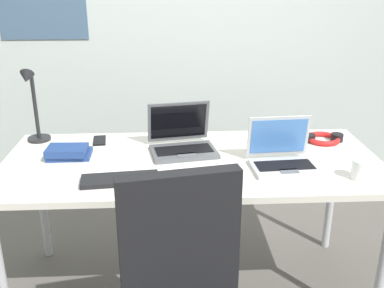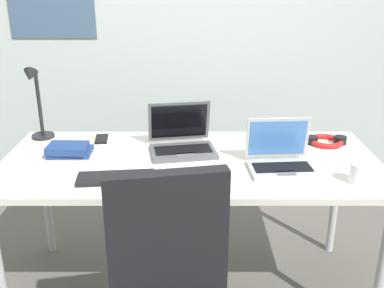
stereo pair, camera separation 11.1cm
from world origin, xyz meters
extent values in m
plane|color=#56514C|center=(0.00, 0.00, 0.00)|extent=(12.00, 12.00, 0.00)
cube|color=#B2BCB7|center=(0.00, 1.10, 1.30)|extent=(6.00, 0.12, 2.60)
cube|color=silver|center=(0.00, 0.00, 0.72)|extent=(1.80, 0.80, 0.03)
cylinder|color=#B2B5BA|center=(-0.84, -0.34, 0.35)|extent=(0.04, 0.04, 0.71)
cylinder|color=#B2B5BA|center=(0.84, -0.34, 0.35)|extent=(0.04, 0.04, 0.71)
cylinder|color=#B2B5BA|center=(-0.84, 0.34, 0.35)|extent=(0.04, 0.04, 0.71)
cylinder|color=#B2B5BA|center=(0.84, 0.34, 0.35)|extent=(0.04, 0.04, 0.71)
cylinder|color=black|center=(-0.80, 0.31, 0.75)|extent=(0.12, 0.12, 0.02)
cylinder|color=black|center=(-0.80, 0.31, 0.93)|extent=(0.02, 0.02, 0.34)
cylinder|color=black|center=(-0.80, 0.27, 1.10)|extent=(0.01, 0.08, 0.01)
cone|color=black|center=(-0.80, 0.23, 1.10)|extent=(0.07, 0.09, 0.09)
cube|color=#515459|center=(-0.04, 0.08, 0.75)|extent=(0.35, 0.27, 0.02)
cube|color=black|center=(-0.04, 0.08, 0.76)|extent=(0.29, 0.16, 0.00)
cube|color=#595B60|center=(-0.02, 0.01, 0.76)|extent=(0.10, 0.06, 0.00)
cube|color=#515459|center=(-0.06, 0.21, 0.87)|extent=(0.32, 0.11, 0.21)
cube|color=black|center=(-0.06, 0.20, 0.87)|extent=(0.29, 0.09, 0.18)
cube|color=#B7BABC|center=(0.41, -0.14, 0.75)|extent=(0.31, 0.22, 0.02)
cube|color=black|center=(0.41, -0.14, 0.76)|extent=(0.27, 0.13, 0.00)
cube|color=#595B60|center=(0.42, -0.20, 0.76)|extent=(0.09, 0.05, 0.00)
cube|color=#B7BABC|center=(0.40, -0.02, 0.86)|extent=(0.30, 0.06, 0.20)
cube|color=#3F72BF|center=(0.41, -0.03, 0.86)|extent=(0.27, 0.05, 0.17)
cube|color=black|center=(-0.32, -0.22, 0.75)|extent=(0.34, 0.15, 0.02)
ellipsoid|color=black|center=(0.43, 0.13, 0.76)|extent=(0.07, 0.11, 0.03)
cube|color=black|center=(-0.48, 0.27, 0.74)|extent=(0.08, 0.14, 0.01)
torus|color=red|center=(0.71, 0.21, 0.75)|extent=(0.18, 0.18, 0.03)
cylinder|color=black|center=(0.63, 0.21, 0.76)|extent=(0.06, 0.06, 0.04)
cylinder|color=black|center=(0.78, 0.21, 0.76)|extent=(0.06, 0.06, 0.04)
cube|color=navy|center=(-0.59, 0.07, 0.75)|extent=(0.21, 0.15, 0.02)
cube|color=navy|center=(-0.60, 0.05, 0.78)|extent=(0.19, 0.13, 0.03)
cylinder|color=white|center=(0.71, -0.25, 0.78)|extent=(0.08, 0.08, 0.09)
torus|color=white|center=(0.76, -0.25, 0.79)|extent=(0.05, 0.01, 0.05)
cube|color=black|center=(-0.08, -0.65, 0.73)|extent=(0.42, 0.14, 0.48)
camera|label=1|loc=(-0.10, -1.97, 1.58)|focal=41.97mm
camera|label=2|loc=(0.01, -1.98, 1.58)|focal=41.97mm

